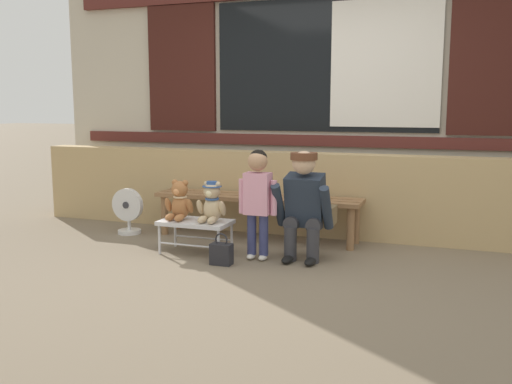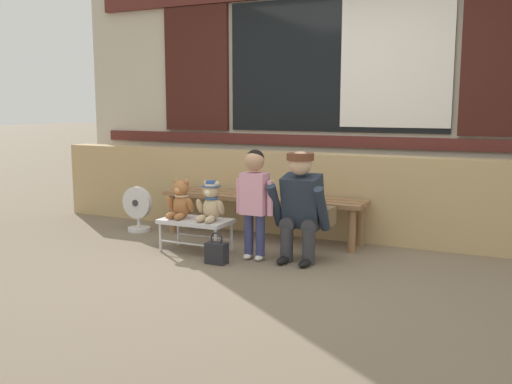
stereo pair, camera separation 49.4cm
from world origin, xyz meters
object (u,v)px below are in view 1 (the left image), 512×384
Objects in this scene: wooden_bench_long at (257,202)px; small_display_bench at (196,224)px; child_standing at (258,192)px; handbag_on_ground at (221,253)px; teddy_bear_with_hat at (212,203)px; adult_crouching at (306,205)px; teddy_bear_plain at (179,202)px; floor_fan at (128,211)px.

wooden_bench_long is 0.79m from small_display_bench.
child_standing is 0.61m from handbag_on_ground.
small_display_bench is 2.35× the size of handbag_on_ground.
child_standing reaches higher than small_display_bench.
adult_crouching reaches higher than teddy_bear_with_hat.
teddy_bear_plain is 1.00× the size of teddy_bear_with_hat.
child_standing reaches higher than floor_fan.
wooden_bench_long is at bearing 110.39° from child_standing.
wooden_bench_long is 2.21× the size of adult_crouching.
handbag_on_ground is at bearing -131.15° from child_standing.
small_display_bench is at bearing -179.23° from teddy_bear_with_hat.
child_standing is at bearing -1.97° from teddy_bear_with_hat.
small_display_bench is 1.76× the size of teddy_bear_with_hat.
child_standing is at bearing -69.61° from wooden_bench_long.
teddy_bear_with_hat is at bearing -103.58° from wooden_bench_long.
teddy_bear_plain is at bearing 178.91° from child_standing.
teddy_bear_with_hat is at bearing 0.13° from teddy_bear_plain.
handbag_on_ground is 1.57m from floor_fan.
teddy_bear_with_hat reaches higher than floor_fan.
teddy_bear_with_hat is 0.76× the size of floor_fan.
child_standing is 1.71m from floor_fan.
small_display_bench is 1.02m from adult_crouching.
wooden_bench_long is 2.19× the size of child_standing.
teddy_bear_with_hat is 0.38× the size of adult_crouching.
teddy_bear_plain is 0.38× the size of adult_crouching.
adult_crouching is 0.83m from handbag_on_ground.
adult_crouching reaches higher than teddy_bear_plain.
wooden_bench_long reaches higher than small_display_bench.
handbag_on_ground is (-0.23, -0.26, -0.50)m from child_standing.
child_standing reaches higher than teddy_bear_with_hat.
adult_crouching is at bearing -9.51° from floor_fan.
child_standing is 3.52× the size of handbag_on_ground.
floor_fan is (-1.99, 0.33, -0.24)m from adult_crouching.
small_display_bench is 0.67× the size of child_standing.
teddy_bear_with_hat is (0.16, 0.00, 0.21)m from small_display_bench.
adult_crouching reaches higher than handbag_on_ground.
handbag_on_ground is 0.57× the size of floor_fan.
adult_crouching is at bearing 7.26° from small_display_bench.
teddy_bear_plain is at bearing -173.81° from adult_crouching.
child_standing is at bearing -160.29° from adult_crouching.
wooden_bench_long is 5.78× the size of teddy_bear_plain.
small_display_bench is 0.25m from teddy_bear_plain.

